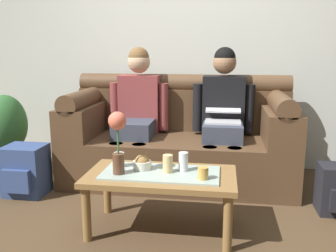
{
  "coord_description": "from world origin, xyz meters",
  "views": [
    {
      "loc": [
        0.39,
        -2.16,
        1.2
      ],
      "look_at": [
        -0.06,
        0.88,
        0.56
      ],
      "focal_mm": 39.68,
      "sensor_mm": 36.0,
      "label": 1
    }
  ],
  "objects_px": {
    "potted_plant": "(6,131)",
    "person_left": "(137,109)",
    "snack_bowl": "(142,163)",
    "cup_far_left": "(203,173)",
    "cup_near_left": "(119,160)",
    "cup_far_center": "(168,164)",
    "coffee_table": "(161,181)",
    "flower_vase": "(118,135)",
    "person_right": "(223,111)",
    "backpack_left": "(26,171)",
    "cup_near_right": "(183,162)",
    "couch": "(179,140)"
  },
  "relations": [
    {
      "from": "couch",
      "to": "cup_far_center",
      "type": "height_order",
      "value": "couch"
    },
    {
      "from": "cup_near_right",
      "to": "cup_far_left",
      "type": "distance_m",
      "value": 0.2
    },
    {
      "from": "coffee_table",
      "to": "cup_near_left",
      "type": "bearing_deg",
      "value": 166.86
    },
    {
      "from": "cup_near_left",
      "to": "potted_plant",
      "type": "distance_m",
      "value": 1.6
    },
    {
      "from": "cup_near_left",
      "to": "coffee_table",
      "type": "bearing_deg",
      "value": -13.14
    },
    {
      "from": "person_right",
      "to": "coffee_table",
      "type": "bearing_deg",
      "value": -110.93
    },
    {
      "from": "cup_near_right",
      "to": "cup_far_center",
      "type": "relative_size",
      "value": 1.08
    },
    {
      "from": "person_right",
      "to": "cup_near_left",
      "type": "bearing_deg",
      "value": -125.89
    },
    {
      "from": "person_right",
      "to": "potted_plant",
      "type": "height_order",
      "value": "person_right"
    },
    {
      "from": "coffee_table",
      "to": "cup_far_left",
      "type": "bearing_deg",
      "value": -18.49
    },
    {
      "from": "cup_near_right",
      "to": "backpack_left",
      "type": "height_order",
      "value": "cup_near_right"
    },
    {
      "from": "cup_far_left",
      "to": "couch",
      "type": "bearing_deg",
      "value": 104.0
    },
    {
      "from": "cup_far_left",
      "to": "backpack_left",
      "type": "bearing_deg",
      "value": 160.0
    },
    {
      "from": "person_left",
      "to": "coffee_table",
      "type": "relative_size",
      "value": 1.24
    },
    {
      "from": "person_left",
      "to": "backpack_left",
      "type": "relative_size",
      "value": 2.92
    },
    {
      "from": "flower_vase",
      "to": "cup_near_left",
      "type": "bearing_deg",
      "value": 104.72
    },
    {
      "from": "person_left",
      "to": "coffee_table",
      "type": "height_order",
      "value": "person_left"
    },
    {
      "from": "person_left",
      "to": "cup_near_left",
      "type": "bearing_deg",
      "value": -84.45
    },
    {
      "from": "snack_bowl",
      "to": "potted_plant",
      "type": "bearing_deg",
      "value": 150.25
    },
    {
      "from": "person_right",
      "to": "flower_vase",
      "type": "distance_m",
      "value": 1.29
    },
    {
      "from": "person_left",
      "to": "cup_far_left",
      "type": "relative_size",
      "value": 15.92
    },
    {
      "from": "couch",
      "to": "potted_plant",
      "type": "xyz_separation_m",
      "value": [
        -1.66,
        -0.12,
        0.06
      ]
    },
    {
      "from": "cup_near_left",
      "to": "backpack_left",
      "type": "bearing_deg",
      "value": 157.42
    },
    {
      "from": "couch",
      "to": "potted_plant",
      "type": "bearing_deg",
      "value": -175.69
    },
    {
      "from": "cup_near_right",
      "to": "cup_far_left",
      "type": "relative_size",
      "value": 1.64
    },
    {
      "from": "coffee_table",
      "to": "snack_bowl",
      "type": "distance_m",
      "value": 0.17
    },
    {
      "from": "coffee_table",
      "to": "cup_far_center",
      "type": "relative_size",
      "value": 8.41
    },
    {
      "from": "potted_plant",
      "to": "cup_near_left",
      "type": "bearing_deg",
      "value": -31.81
    },
    {
      "from": "person_left",
      "to": "cup_far_center",
      "type": "relative_size",
      "value": 10.46
    },
    {
      "from": "potted_plant",
      "to": "person_left",
      "type": "bearing_deg",
      "value": 5.56
    },
    {
      "from": "flower_vase",
      "to": "cup_far_left",
      "type": "xyz_separation_m",
      "value": [
        0.55,
        -0.02,
        -0.22
      ]
    },
    {
      "from": "person_left",
      "to": "person_right",
      "type": "bearing_deg",
      "value": -0.05
    },
    {
      "from": "flower_vase",
      "to": "cup_far_left",
      "type": "distance_m",
      "value": 0.59
    },
    {
      "from": "snack_bowl",
      "to": "cup_far_left",
      "type": "distance_m",
      "value": 0.44
    },
    {
      "from": "potted_plant",
      "to": "snack_bowl",
      "type": "bearing_deg",
      "value": -29.75
    },
    {
      "from": "coffee_table",
      "to": "flower_vase",
      "type": "distance_m",
      "value": 0.42
    },
    {
      "from": "cup_near_left",
      "to": "cup_far_center",
      "type": "xyz_separation_m",
      "value": [
        0.35,
        -0.07,
        0.01
      ]
    },
    {
      "from": "person_right",
      "to": "cup_far_center",
      "type": "height_order",
      "value": "person_right"
    },
    {
      "from": "person_right",
      "to": "backpack_left",
      "type": "relative_size",
      "value": 2.92
    },
    {
      "from": "cup_far_center",
      "to": "cup_far_left",
      "type": "height_order",
      "value": "cup_far_center"
    },
    {
      "from": "person_left",
      "to": "backpack_left",
      "type": "bearing_deg",
      "value": -144.91
    },
    {
      "from": "snack_bowl",
      "to": "cup_near_right",
      "type": "distance_m",
      "value": 0.28
    },
    {
      "from": "person_right",
      "to": "potted_plant",
      "type": "relative_size",
      "value": 1.57
    },
    {
      "from": "person_right",
      "to": "cup_near_left",
      "type": "height_order",
      "value": "person_right"
    },
    {
      "from": "coffee_table",
      "to": "cup_near_left",
      "type": "xyz_separation_m",
      "value": [
        -0.3,
        0.07,
        0.11
      ]
    },
    {
      "from": "person_right",
      "to": "cup_near_right",
      "type": "height_order",
      "value": "person_right"
    },
    {
      "from": "coffee_table",
      "to": "flower_vase",
      "type": "bearing_deg",
      "value": -164.78
    },
    {
      "from": "cup_far_center",
      "to": "backpack_left",
      "type": "height_order",
      "value": "cup_far_center"
    },
    {
      "from": "person_left",
      "to": "cup_far_left",
      "type": "height_order",
      "value": "person_left"
    },
    {
      "from": "cup_far_left",
      "to": "person_right",
      "type": "bearing_deg",
      "value": 84.26
    }
  ]
}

